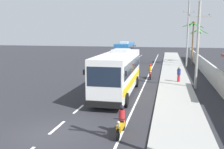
# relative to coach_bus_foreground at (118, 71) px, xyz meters

# --- Properties ---
(ground_plane) EXTENTS (160.00, 160.00, 0.00)m
(ground_plane) POSITION_rel_coach_bus_foreground_xyz_m (-1.87, -9.46, -1.99)
(ground_plane) COLOR #28282D
(sidewalk_kerb) EXTENTS (3.20, 90.00, 0.14)m
(sidewalk_kerb) POSITION_rel_coach_bus_foreground_xyz_m (4.93, 0.54, -1.92)
(sidewalk_kerb) COLOR #999993
(sidewalk_kerb) RESTS_ON ground
(lane_markings) EXTENTS (3.88, 71.00, 0.01)m
(lane_markings) POSITION_rel_coach_bus_foreground_xyz_m (0.39, 4.87, -1.98)
(lane_markings) COLOR white
(lane_markings) RESTS_ON ground
(boundary_wall) EXTENTS (0.24, 60.00, 1.92)m
(boundary_wall) POSITION_rel_coach_bus_foreground_xyz_m (8.73, 4.54, -1.03)
(boundary_wall) COLOR #B2B2AD
(boundary_wall) RESTS_ON ground
(coach_bus_foreground) EXTENTS (2.98, 10.79, 3.82)m
(coach_bus_foreground) POSITION_rel_coach_bus_foreground_xyz_m (0.00, 0.00, 0.00)
(coach_bus_foreground) COLOR white
(coach_bus_foreground) RESTS_ON ground
(coach_bus_far_lane) EXTENTS (3.31, 11.68, 3.59)m
(coach_bus_far_lane) POSITION_rel_coach_bus_foreground_xyz_m (-3.88, 26.33, -0.12)
(coach_bus_far_lane) COLOR #2366A8
(coach_bus_far_lane) RESTS_ON ground
(motorcycle_beside_bus) EXTENTS (0.56, 1.96, 1.66)m
(motorcycle_beside_bus) POSITION_rel_coach_bus_foreground_xyz_m (2.18, 8.05, -1.32)
(motorcycle_beside_bus) COLOR black
(motorcycle_beside_bus) RESTS_ON ground
(motorcycle_trailing) EXTENTS (0.56, 1.96, 1.56)m
(motorcycle_trailing) POSITION_rel_coach_bus_foreground_xyz_m (1.85, -8.61, -1.35)
(motorcycle_trailing) COLOR black
(motorcycle_trailing) RESTS_ON ground
(pedestrian_near_kerb) EXTENTS (0.36, 0.36, 1.59)m
(pedestrian_near_kerb) POSITION_rel_coach_bus_foreground_xyz_m (5.32, 6.04, -1.02)
(pedestrian_near_kerb) COLOR red
(pedestrian_near_kerb) RESTS_ON sidewalk_kerb
(utility_pole_mid) EXTENTS (2.15, 0.24, 8.13)m
(utility_pole_mid) POSITION_rel_coach_bus_foreground_xyz_m (6.78, 3.71, 2.26)
(utility_pole_mid) COLOR #9E9E99
(utility_pole_mid) RESTS_ON ground
(utility_pole_far) EXTENTS (1.81, 0.24, 10.31)m
(utility_pole_far) POSITION_rel_coach_bus_foreground_xyz_m (6.95, 19.09, 3.31)
(utility_pole_far) COLOR #9E9E99
(utility_pole_far) RESTS_ON ground
(palm_nearest) EXTENTS (3.32, 3.32, 6.06)m
(palm_nearest) POSITION_rel_coach_bus_foreground_xyz_m (9.15, 24.83, 2.26)
(palm_nearest) COLOR brown
(palm_nearest) RESTS_ON ground
(palm_second) EXTENTS (3.50, 3.41, 7.06)m
(palm_second) POSITION_rel_coach_bus_foreground_xyz_m (7.97, 21.73, 3.28)
(palm_second) COLOR brown
(palm_second) RESTS_ON ground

